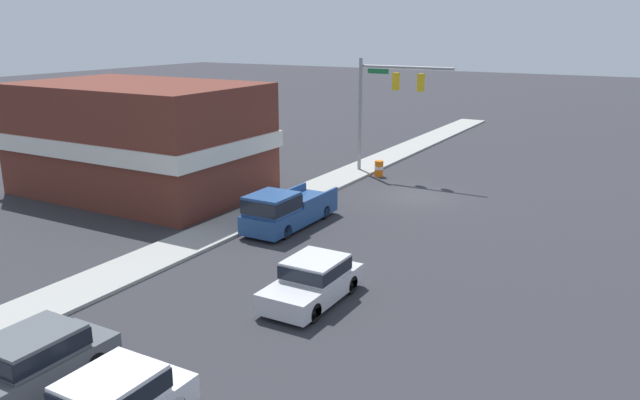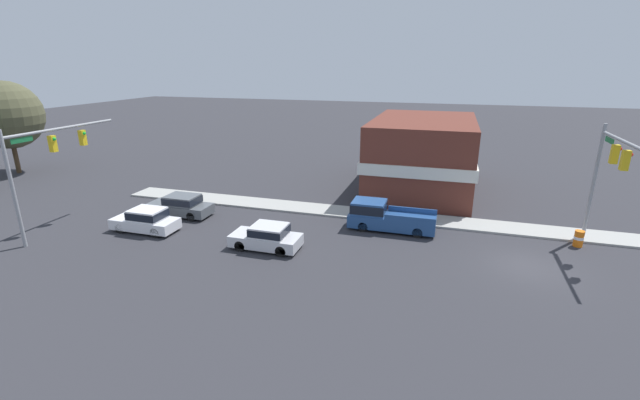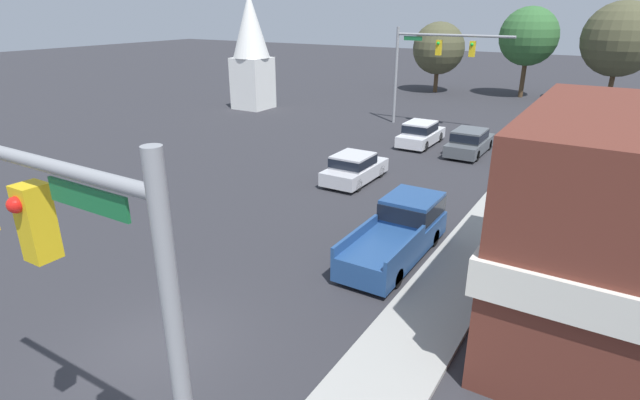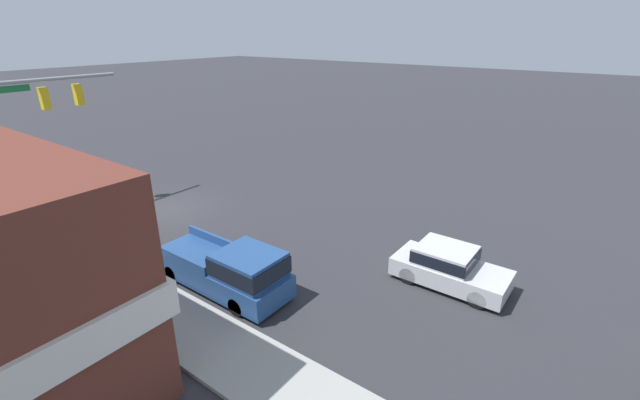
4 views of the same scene
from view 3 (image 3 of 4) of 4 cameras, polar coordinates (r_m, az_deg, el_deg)
The scene contains 11 objects.
ground_plane at distance 14.64m, azimuth -17.88°, elevation -15.62°, with size 200.00×200.00×0.00m, color #2D2D33.
near_signal_assembly at distance 7.27m, azimuth -26.27°, elevation -8.50°, with size 6.15×0.49×7.28m.
far_signal_assembly at distance 38.54m, azimuth 12.53°, elevation 15.85°, with size 8.51×0.49×7.15m.
car_lead at distance 25.88m, azimuth 3.93°, elevation 3.75°, with size 1.89×4.21×1.50m.
car_oncoming at distance 32.25m, azimuth 16.74°, elevation 6.46°, with size 1.89×4.71×1.55m.
car_second_ahead at distance 33.58m, azimuth 11.43°, elevation 7.51°, with size 1.84×4.38×1.56m.
pickup_truck_parked at distance 18.51m, azimuth 9.23°, elevation -3.31°, with size 1.96×5.72×1.90m.
church_steeple at distance 45.42m, azimuth -7.87°, elevation 16.73°, with size 3.19×3.19×9.77m.
backdrop_tree_left_far at distance 55.48m, azimuth 13.40°, elevation 16.51°, with size 5.30×5.30×7.15m.
backdrop_tree_left_mid at distance 54.67m, azimuth 22.76°, elevation 16.85°, with size 5.56×5.56×8.63m.
backdrop_tree_center at distance 53.83m, azimuth 31.12°, elevation 15.46°, with size 6.59×6.59×9.12m.
Camera 3 is at (9.48, -7.17, 8.53)m, focal length 28.00 mm.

